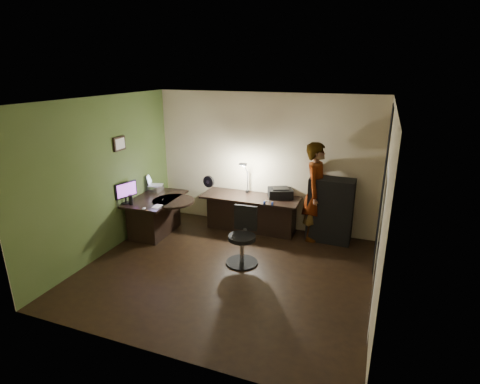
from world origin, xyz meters
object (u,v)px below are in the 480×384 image
(desk_left, at_px, (157,216))
(office_chair, at_px, (242,237))
(desk_right, at_px, (250,214))
(monitor, at_px, (125,196))
(cabinet, at_px, (330,210))
(person, at_px, (316,192))

(desk_left, xyz_separation_m, office_chair, (1.99, -0.55, 0.11))
(desk_right, xyz_separation_m, monitor, (-2.03, -1.20, 0.52))
(desk_right, bearing_deg, monitor, -150.17)
(monitor, bearing_deg, office_chair, 16.22)
(desk_right, relative_size, office_chair, 2.01)
(cabinet, xyz_separation_m, office_chair, (-1.23, -1.42, -0.13))
(office_chair, bearing_deg, monitor, 173.50)
(desk_right, bearing_deg, office_chair, -77.57)
(monitor, height_order, office_chair, monitor)
(office_chair, height_order, person, person)
(cabinet, distance_m, office_chair, 1.89)
(monitor, bearing_deg, desk_right, 49.74)
(person, bearing_deg, office_chair, 151.87)
(office_chair, bearing_deg, cabinet, 45.52)
(desk_left, relative_size, person, 0.69)
(cabinet, xyz_separation_m, monitor, (-3.57, -1.31, 0.28))
(desk_right, distance_m, cabinet, 1.56)
(cabinet, relative_size, person, 0.65)
(desk_left, bearing_deg, desk_right, 22.50)
(desk_left, xyz_separation_m, desk_right, (1.68, 0.77, -0.01))
(desk_right, relative_size, monitor, 4.31)
(desk_left, bearing_deg, cabinet, 13.06)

